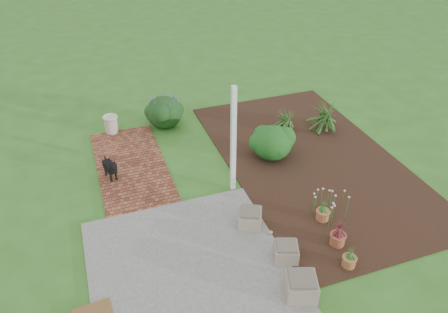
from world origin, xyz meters
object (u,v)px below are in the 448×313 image
object	(u,v)px
black_dog	(111,167)
evergreen_shrub	(272,142)
cream_ceramic_urn	(111,124)
stone_trough_near	(301,286)

from	to	relation	value
black_dog	evergreen_shrub	xyz separation A→B (m)	(3.83, -0.37, 0.09)
black_dog	cream_ceramic_urn	bearing A→B (deg)	66.33
stone_trough_near	evergreen_shrub	world-z (taller)	evergreen_shrub
stone_trough_near	black_dog	world-z (taller)	black_dog
stone_trough_near	evergreen_shrub	xyz separation A→B (m)	(1.28, 3.97, 0.23)
stone_trough_near	cream_ceramic_urn	distance (m)	6.87
stone_trough_near	cream_ceramic_urn	bearing A→B (deg)	109.32
evergreen_shrub	stone_trough_near	bearing A→B (deg)	-107.93
black_dog	evergreen_shrub	distance (m)	3.85
cream_ceramic_urn	stone_trough_near	bearing A→B (deg)	-70.68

